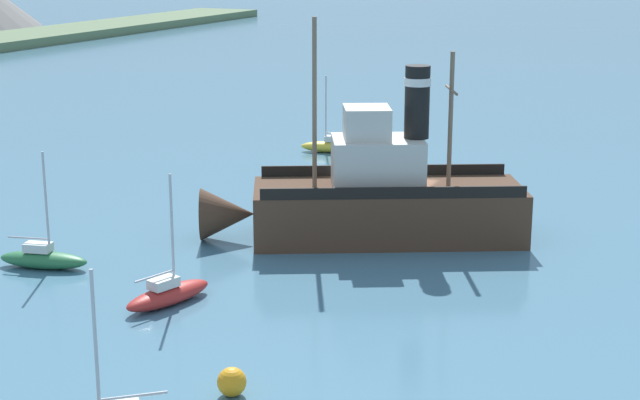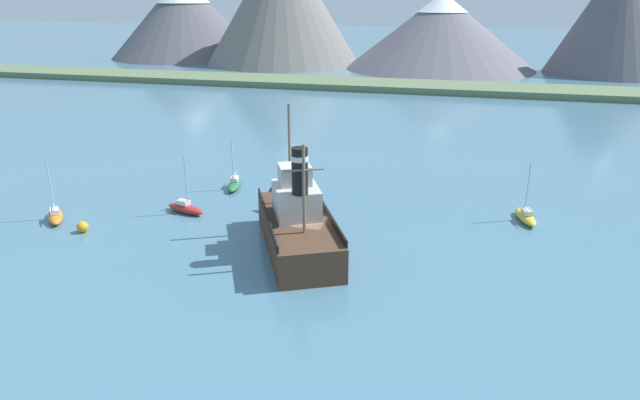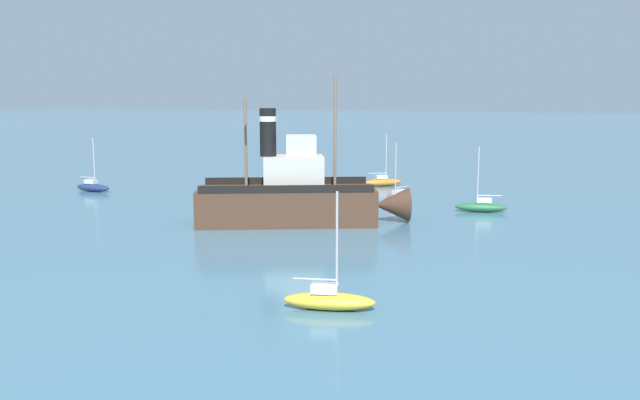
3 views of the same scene
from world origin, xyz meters
TOP-DOWN VIEW (x-y plane):
  - ground_plane at (0.00, 0.00)m, footprint 600.00×600.00m
  - old_tugboat at (-1.09, 1.00)m, footprint 9.40×14.41m
  - sailboat_green at (-10.54, 11.93)m, footprint 1.90×3.95m
  - sailboat_yellow at (15.40, 10.23)m, footprint 2.04×3.96m
  - sailboat_red at (-12.03, 4.97)m, footprint 3.96×2.19m
  - sailboat_orange at (-21.43, 0.73)m, footprint 3.27×3.63m
  - sailboat_navy at (-7.69, -22.37)m, footprint 1.40×3.88m
  - mooring_buoy at (-17.72, -0.85)m, footprint 0.88×0.88m

SIDE VIEW (x-z plane):
  - ground_plane at x=0.00m, z-range 0.00..0.00m
  - sailboat_green at x=-10.54m, z-range -2.02..2.88m
  - sailboat_yellow at x=15.40m, z-range -2.02..2.88m
  - sailboat_red at x=-12.03m, z-range -2.02..2.88m
  - sailboat_orange at x=-21.43m, z-range -2.02..2.88m
  - sailboat_navy at x=-7.69m, z-range -2.02..2.88m
  - mooring_buoy at x=-17.72m, z-range 0.00..0.88m
  - old_tugboat at x=-1.09m, z-range -3.12..6.78m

